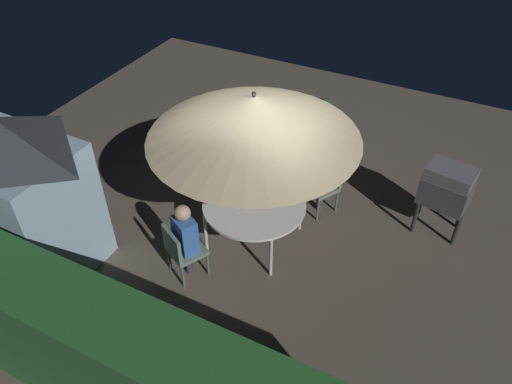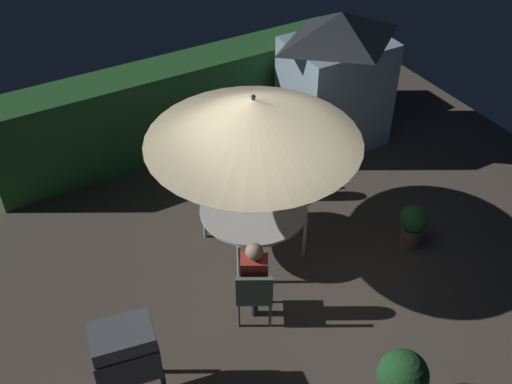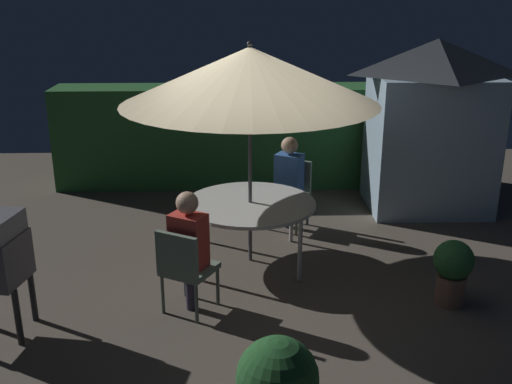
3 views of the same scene
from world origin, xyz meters
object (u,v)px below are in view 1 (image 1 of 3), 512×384
(chair_near_shed, at_px, (325,182))
(person_in_red, at_px, (322,171))
(potted_plant_by_shed, at_px, (322,117))
(potted_plant_by_grill, at_px, (182,149))
(bbq_grill, at_px, (447,188))
(patio_table, at_px, (254,206))
(person_in_blue, at_px, (185,233))
(chair_far_side, at_px, (181,249))
(garden_shed, at_px, (21,194))
(patio_umbrella, at_px, (254,118))

(chair_near_shed, relative_size, person_in_red, 0.71)
(person_in_red, bearing_deg, potted_plant_by_shed, -69.39)
(potted_plant_by_grill, bearing_deg, person_in_red, -179.43)
(bbq_grill, bearing_deg, person_in_red, 11.72)
(patio_table, height_order, potted_plant_by_grill, patio_table)
(bbq_grill, height_order, person_in_red, person_in_red)
(chair_near_shed, height_order, potted_plant_by_grill, chair_near_shed)
(patio_table, bearing_deg, person_in_blue, 62.08)
(potted_plant_by_grill, relative_size, person_in_blue, 0.55)
(patio_table, height_order, chair_far_side, chair_far_side)
(patio_table, distance_m, bbq_grill, 2.89)
(patio_table, relative_size, bbq_grill, 1.27)
(garden_shed, distance_m, patio_table, 3.20)
(person_in_blue, bearing_deg, patio_table, -117.92)
(patio_umbrella, bearing_deg, person_in_red, -119.19)
(patio_umbrella, xyz_separation_m, potted_plant_by_shed, (0.12, -3.11, -1.68))
(patio_table, height_order, bbq_grill, bbq_grill)
(potted_plant_by_grill, distance_m, person_in_blue, 2.62)
(chair_near_shed, bearing_deg, potted_plant_by_grill, 2.14)
(garden_shed, xyz_separation_m, potted_plant_by_grill, (-0.58, -2.86, -0.84))
(patio_umbrella, height_order, person_in_blue, patio_umbrella)
(patio_table, relative_size, potted_plant_by_grill, 2.19)
(person_in_blue, bearing_deg, chair_far_side, 62.08)
(patio_table, relative_size, chair_far_side, 1.70)
(garden_shed, height_order, bbq_grill, garden_shed)
(patio_table, distance_m, chair_far_side, 1.25)
(patio_table, distance_m, patio_umbrella, 1.50)
(patio_table, bearing_deg, chair_far_side, 62.08)
(potted_plant_by_shed, bearing_deg, bbq_grill, 148.10)
(bbq_grill, xyz_separation_m, chair_near_shed, (1.79, 0.30, -0.33))
(garden_shed, relative_size, chair_far_side, 2.71)
(chair_near_shed, distance_m, potted_plant_by_shed, 2.06)
(patio_table, xyz_separation_m, bbq_grill, (-2.46, -1.51, 0.15))
(person_in_red, bearing_deg, chair_far_side, 61.43)
(patio_table, xyz_separation_m, patio_umbrella, (0.00, 0.00, 1.50))
(patio_table, xyz_separation_m, potted_plant_by_grill, (2.04, -1.10, -0.30))
(garden_shed, bearing_deg, patio_table, -146.04)
(chair_far_side, distance_m, potted_plant_by_grill, 2.64)
(bbq_grill, relative_size, person_in_red, 0.95)
(chair_far_side, height_order, potted_plant_by_grill, chair_far_side)
(garden_shed, bearing_deg, person_in_blue, -160.24)
(bbq_grill, distance_m, potted_plant_by_shed, 3.05)
(bbq_grill, bearing_deg, potted_plant_by_grill, 5.16)
(chair_far_side, bearing_deg, potted_plant_by_shed, -96.30)
(potted_plant_by_shed, bearing_deg, person_in_blue, 84.14)
(potted_plant_by_grill, bearing_deg, garden_shed, 78.55)
(garden_shed, xyz_separation_m, potted_plant_by_shed, (-2.50, -4.87, -0.72))
(chair_far_side, distance_m, potted_plant_by_shed, 4.23)
(patio_table, distance_m, potted_plant_by_shed, 3.12)
(garden_shed, height_order, person_in_red, garden_shed)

